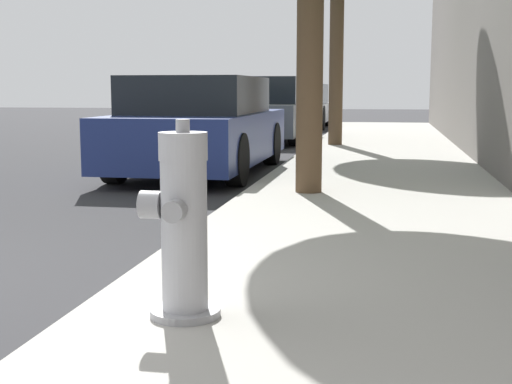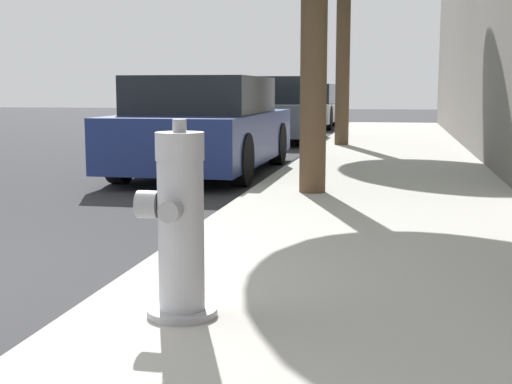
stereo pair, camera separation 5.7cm
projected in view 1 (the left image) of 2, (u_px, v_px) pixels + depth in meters
sidewalk_slab at (362, 330)px, 3.30m from camera, size 2.72×40.00×0.12m
fire_hydrant at (183, 227)px, 3.25m from camera, size 0.37×0.37×0.91m
parked_car_near at (201, 127)px, 9.90m from camera, size 1.76×4.23×1.34m
parked_car_mid at (268, 110)px, 16.08m from camera, size 1.74×4.33×1.44m
parked_car_far at (300, 107)px, 21.72m from camera, size 1.69×4.09×1.33m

